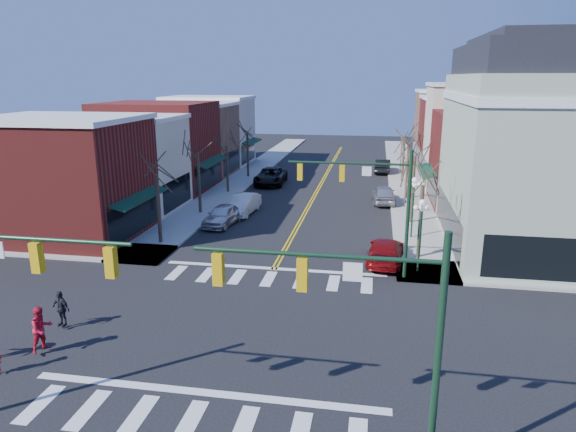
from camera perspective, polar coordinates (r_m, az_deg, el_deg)
The scene contains 33 objects.
ground at distance 23.22m, azimuth -5.40°, elevation -12.66°, with size 160.00×160.00×0.00m, color black.
sidewalk_left at distance 43.62m, azimuth -9.69°, elevation 0.69°, with size 3.50×70.00×0.15m, color #9E9B93.
sidewalk_right at distance 41.32m, azimuth 13.86°, elevation -0.35°, with size 3.50×70.00×0.15m, color #9E9B93.
bldg_left_brick_a at distance 38.54m, azimuth -23.61°, elevation 3.70°, with size 10.00×8.50×8.00m, color maroon.
bldg_left_stucco_a at distance 45.14m, azimuth -18.26°, elevation 5.40°, with size 10.00×7.00×7.50m, color beige.
bldg_left_brick_b at distance 52.18m, azimuth -14.23°, elevation 7.47°, with size 10.00×9.00×8.50m, color maroon.
bldg_left_tan at distance 59.80m, azimuth -11.02°, elevation 8.24°, with size 10.00×7.50×7.80m, color #90694F.
bldg_left_stucco_b at distance 67.04m, azimuth -8.69°, elevation 9.24°, with size 10.00×8.00×8.20m, color beige.
bldg_right_brick_a at distance 47.09m, azimuth 21.97°, elevation 5.74°, with size 10.00×8.50×8.00m, color maroon.
bldg_right_stucco at distance 54.50m, azimuth 20.45°, elevation 8.10°, with size 10.00×7.00×10.00m, color beige.
bldg_right_brick_b at distance 61.93m, azimuth 19.17°, elevation 8.25°, with size 10.00×8.00×8.50m, color maroon.
bldg_right_tan at distance 69.78m, azimuth 18.18°, elevation 9.23°, with size 10.00×8.00×9.00m, color #90694F.
victorian_corner at distance 36.21m, azimuth 27.49°, elevation 6.88°, with size 12.25×14.25×13.30m.
traffic_mast_near_right at distance 13.80m, azimuth 8.80°, elevation -11.28°, with size 6.60×0.28×7.20m.
traffic_mast_far_right at distance 27.86m, azimuth 9.50°, elevation 2.29°, with size 6.60×0.28×7.20m.
lamppost_corner at distance 29.46m, azimuth 14.54°, elevation -0.79°, with size 0.36×0.36×4.33m.
lamppost_midblock at distance 35.75m, azimuth 13.77°, elevation 2.03°, with size 0.36×0.36×4.33m.
tree_left_a at distance 34.84m, azimuth -14.18°, elevation 0.68°, with size 0.24×0.24×4.76m, color #382B21.
tree_left_b at distance 42.05m, azimuth -9.84°, elevation 3.56°, with size 0.24×0.24×5.04m, color #382B21.
tree_left_c at distance 49.57m, azimuth -6.76°, elevation 5.13°, with size 0.24×0.24×4.55m, color #382B21.
tree_left_d at distance 57.15m, azimuth -4.49°, elevation 6.70°, with size 0.24×0.24×4.90m, color #382B21.
tree_right_a at distance 32.06m, azimuth 14.49°, elevation -0.72°, with size 0.24×0.24×4.62m, color #382B21.
tree_right_b at distance 39.74m, azimuth 13.67°, elevation 2.78°, with size 0.24×0.24×5.18m, color #382B21.
tree_right_c at distance 47.61m, azimuth 13.09°, elevation 4.61°, with size 0.24×0.24×4.83m, color #382B21.
tree_right_d at distance 55.48m, azimuth 12.68°, elevation 6.16°, with size 0.24×0.24×4.97m, color #382B21.
car_left_near at distance 38.97m, azimuth -7.27°, elevation 0.10°, with size 1.82×4.52×1.54m, color silver.
car_left_mid at distance 42.03m, azimuth -5.02°, elevation 1.32°, with size 1.70×4.87×1.61m, color silver.
car_left_far at distance 53.62m, azimuth -1.93°, elevation 4.45°, with size 2.83×6.15×1.71m, color black.
car_right_near at distance 31.45m, azimuth 10.80°, elevation -3.82°, with size 2.04×5.01×1.45m, color maroon.
car_right_mid at distance 46.19m, azimuth 10.60°, elevation 2.39°, with size 1.91×4.74×1.62m, color #ABACB0.
car_right_far at distance 61.25m, azimuth 10.49°, elevation 5.50°, with size 1.69×4.85×1.60m, color black.
pedestrian_red_b at distance 23.19m, azimuth -25.70°, elevation -11.24°, with size 0.91×0.71×1.88m, color red.
pedestrian_dark_a at distance 25.06m, azimuth -23.92°, elevation -9.37°, with size 0.96×0.40×1.63m, color #23222A.
Camera 1 is at (5.59, -19.78, 10.81)m, focal length 32.00 mm.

